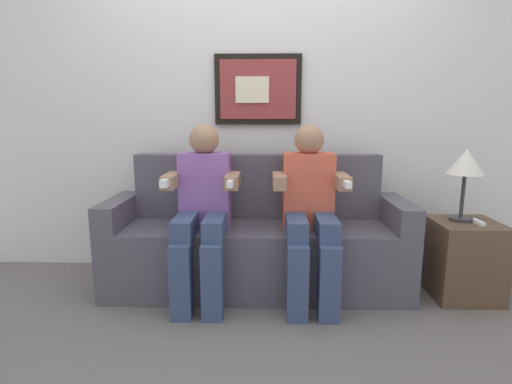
% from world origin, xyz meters
% --- Properties ---
extents(ground_plane, '(5.70, 5.70, 0.00)m').
position_xyz_m(ground_plane, '(0.00, 0.00, 0.00)').
color(ground_plane, '#66605B').
extents(back_wall_assembly, '(4.38, 0.10, 2.60)m').
position_xyz_m(back_wall_assembly, '(-0.00, 0.76, 1.30)').
color(back_wall_assembly, silver).
rests_on(back_wall_assembly, ground_plane).
extents(couch, '(1.98, 0.58, 0.90)m').
position_xyz_m(couch, '(0.00, 0.33, 0.31)').
color(couch, '#514C56').
rests_on(couch, ground_plane).
extents(person_on_left, '(0.46, 0.56, 1.11)m').
position_xyz_m(person_on_left, '(-0.33, 0.16, 0.61)').
color(person_on_left, '#8C59A5').
rests_on(person_on_left, ground_plane).
extents(person_on_right, '(0.46, 0.56, 1.11)m').
position_xyz_m(person_on_right, '(0.33, 0.16, 0.61)').
color(person_on_right, '#D8593F').
rests_on(person_on_right, ground_plane).
extents(side_table_right, '(0.40, 0.40, 0.50)m').
position_xyz_m(side_table_right, '(1.34, 0.22, 0.25)').
color(side_table_right, brown).
rests_on(side_table_right, ground_plane).
extents(table_lamp, '(0.22, 0.22, 0.46)m').
position_xyz_m(table_lamp, '(1.32, 0.26, 0.86)').
color(table_lamp, '#333338').
rests_on(table_lamp, side_table_right).
extents(spare_remote_on_table, '(0.04, 0.13, 0.02)m').
position_xyz_m(spare_remote_on_table, '(1.39, 0.18, 0.51)').
color(spare_remote_on_table, white).
rests_on(spare_remote_on_table, side_table_right).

